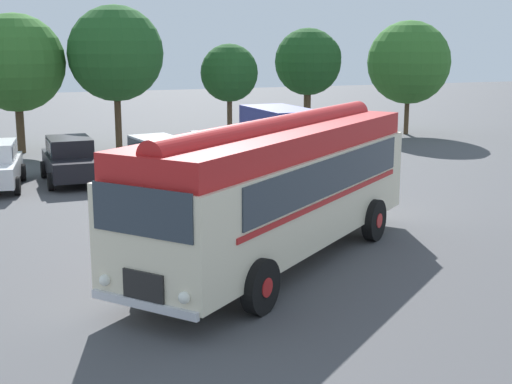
% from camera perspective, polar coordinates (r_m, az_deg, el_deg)
% --- Properties ---
extents(ground_plane, '(120.00, 120.00, 0.00)m').
position_cam_1_polar(ground_plane, '(16.95, -0.60, -5.78)').
color(ground_plane, '#474749').
extents(vintage_bus, '(9.38, 8.23, 3.49)m').
position_cam_1_polar(vintage_bus, '(16.68, 1.81, 0.65)').
color(vintage_bus, beige).
rests_on(vintage_bus, ground).
extents(car_mid_left, '(2.00, 4.22, 1.66)m').
position_cam_1_polar(car_mid_left, '(27.39, -14.62, 2.53)').
color(car_mid_left, black).
rests_on(car_mid_left, ground).
extents(car_mid_right, '(2.41, 4.40, 1.66)m').
position_cam_1_polar(car_mid_right, '(26.90, -7.87, 2.64)').
color(car_mid_right, '#B7BABF').
rests_on(car_mid_right, ground).
extents(car_far_right, '(2.14, 4.29, 1.66)m').
position_cam_1_polar(car_far_right, '(27.70, -3.19, 3.00)').
color(car_far_right, silver).
rests_on(car_far_right, ground).
extents(box_van, '(2.49, 5.84, 2.50)m').
position_cam_1_polar(box_van, '(28.65, 2.52, 4.35)').
color(box_van, navy).
rests_on(box_van, ground).
extents(tree_left_of_centre, '(4.51, 4.51, 6.44)m').
position_cam_1_polar(tree_left_of_centre, '(35.08, -18.80, 9.70)').
color(tree_left_of_centre, '#4C3823').
rests_on(tree_left_of_centre, ground).
extents(tree_centre, '(4.47, 4.47, 6.83)m').
position_cam_1_polar(tree_centre, '(34.46, -11.00, 10.71)').
color(tree_centre, '#4C3823').
rests_on(tree_centre, ground).
extents(tree_right_of_centre, '(2.83, 2.83, 5.04)m').
position_cam_1_polar(tree_right_of_centre, '(35.43, -2.20, 9.38)').
color(tree_right_of_centre, '#4C3823').
rests_on(tree_right_of_centre, ground).
extents(tree_far_right, '(3.53, 3.53, 5.85)m').
position_cam_1_polar(tree_far_right, '(38.46, 4.37, 10.41)').
color(tree_far_right, '#4C3823').
rests_on(tree_far_right, ground).
extents(tree_extra_right, '(4.58, 4.58, 6.29)m').
position_cam_1_polar(tree_extra_right, '(40.98, 12.01, 10.21)').
color(tree_extra_right, '#4C3823').
rests_on(tree_extra_right, ground).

